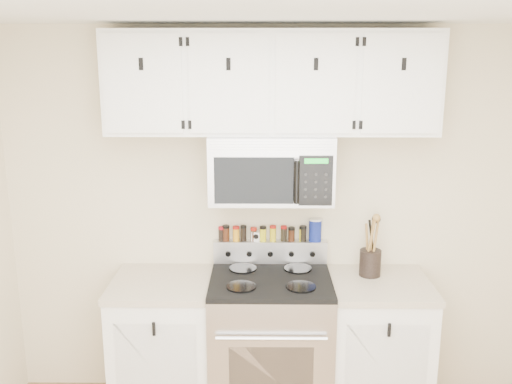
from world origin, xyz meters
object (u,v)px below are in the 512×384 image
(range, at_px, (270,345))
(utensil_crock, at_px, (370,261))
(microwave, at_px, (271,168))
(salt_canister, at_px, (315,230))

(range, height_order, utensil_crock, utensil_crock)
(range, relative_size, utensil_crock, 2.74)
(microwave, xyz_separation_m, utensil_crock, (0.64, -0.00, -0.61))
(range, height_order, microwave, microwave)
(microwave, bearing_deg, utensil_crock, -0.39)
(salt_canister, bearing_deg, range, -136.69)
(microwave, relative_size, salt_canister, 4.91)
(microwave, distance_m, salt_canister, 0.56)
(salt_canister, bearing_deg, utensil_crock, -24.92)
(range, xyz_separation_m, microwave, (0.00, 0.13, 1.14))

